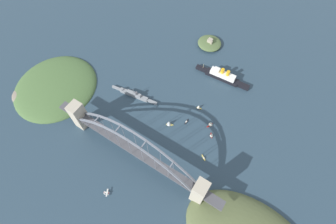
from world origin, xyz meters
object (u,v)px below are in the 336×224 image
object	(u,v)px
small_boat_4	(169,123)
seaplane_taxiing_near_bridge	(107,193)
ocean_liner	(223,76)
fort_island_mid_harbor	(210,43)
small_boat_0	(199,107)
small_boat_1	(186,122)
small_boat_3	(204,158)
naval_cruiser	(134,95)
small_boat_2	(211,124)
small_boat_5	(212,135)
harbor_arch_bridge	(134,150)

from	to	relation	value
small_boat_4	seaplane_taxiing_near_bridge	bearing A→B (deg)	-96.00
seaplane_taxiing_near_bridge	ocean_liner	bearing A→B (deg)	80.69
fort_island_mid_harbor	small_boat_0	xyz separation A→B (m)	(48.31, -125.26, -0.04)
ocean_liner	small_boat_1	size ratio (longest dim) A/B	9.96
small_boat_3	small_boat_4	distance (m)	69.48
small_boat_0	small_boat_3	xyz separation A→B (m)	(44.74, -65.34, -3.35)
naval_cruiser	small_boat_2	distance (m)	124.97
small_boat_0	small_boat_5	world-z (taller)	small_boat_5
small_boat_0	small_boat_2	distance (m)	32.78
small_boat_1	small_boat_2	size ratio (longest dim) A/B	0.88
fort_island_mid_harbor	small_boat_1	bearing A→B (deg)	-73.85
small_boat_4	small_boat_5	xyz separation A→B (m)	(60.94, 17.51, -0.86)
ocean_liner	small_boat_0	distance (m)	70.69
small_boat_2	naval_cruiser	bearing A→B (deg)	-171.53
fort_island_mid_harbor	seaplane_taxiing_near_bridge	world-z (taller)	fort_island_mid_harbor
small_boat_2	small_boat_5	world-z (taller)	small_boat_5
small_boat_2	small_boat_4	xyz separation A→B (m)	(-51.13, -32.38, 1.01)
ocean_liner	small_boat_4	bearing A→B (deg)	-102.73
ocean_liner	small_boat_0	bearing A→B (deg)	-93.57
ocean_liner	fort_island_mid_harbor	world-z (taller)	ocean_liner
ocean_liner	harbor_arch_bridge	bearing A→B (deg)	-101.36
ocean_liner	fort_island_mid_harbor	xyz separation A→B (m)	(-52.70, 54.75, -2.07)
naval_cruiser	small_boat_5	bearing A→B (deg)	1.52
harbor_arch_bridge	small_boat_1	xyz separation A→B (m)	(29.38, 83.48, -26.00)
small_boat_2	small_boat_5	bearing A→B (deg)	-56.58
harbor_arch_bridge	fort_island_mid_harbor	bearing A→B (deg)	93.75
ocean_liner	small_boat_0	size ratio (longest dim) A/B	10.32
fort_island_mid_harbor	small_boat_4	xyz separation A→B (m)	(25.88, -173.48, 1.47)
small_boat_3	small_boat_0	bearing A→B (deg)	124.40
small_boat_4	small_boat_0	bearing A→B (deg)	65.06
small_boat_1	small_boat_3	distance (m)	59.40
naval_cruiser	small_boat_4	size ratio (longest dim) A/B	6.32
small_boat_1	naval_cruiser	bearing A→B (deg)	-177.55
naval_cruiser	small_boat_5	world-z (taller)	naval_cruiser
harbor_arch_bridge	seaplane_taxiing_near_bridge	distance (m)	64.33
fort_island_mid_harbor	seaplane_taxiing_near_bridge	xyz separation A→B (m)	(12.76, -298.34, -2.14)
fort_island_mid_harbor	small_boat_5	bearing A→B (deg)	-60.90
ocean_liner	small_boat_4	world-z (taller)	ocean_liner
small_boat_0	small_boat_5	xyz separation A→B (m)	(38.51, -30.71, 0.65)
naval_cruiser	small_boat_4	world-z (taller)	naval_cruiser
small_boat_2	small_boat_5	xyz separation A→B (m)	(9.81, -14.87, 0.14)
ocean_liner	seaplane_taxiing_near_bridge	distance (m)	246.89
small_boat_4	small_boat_5	bearing A→B (deg)	16.03
small_boat_1	small_boat_5	xyz separation A→B (m)	(41.76, -0.38, 3.92)
small_boat_0	small_boat_1	world-z (taller)	small_boat_0
small_boat_3	small_boat_4	bearing A→B (deg)	165.70
fort_island_mid_harbor	small_boat_3	distance (m)	212.13
naval_cruiser	small_boat_5	size ratio (longest dim) A/B	7.65
small_boat_2	small_boat_5	size ratio (longest dim) A/B	1.03
small_boat_0	small_boat_3	distance (m)	79.26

